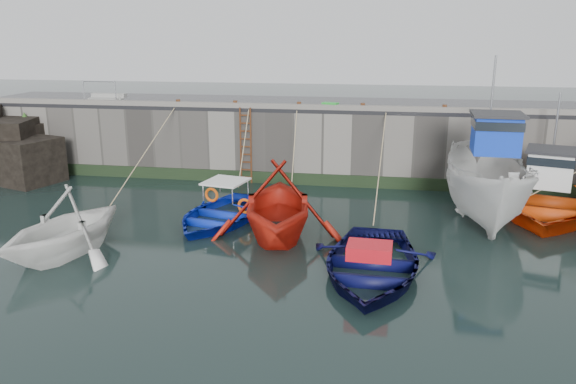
% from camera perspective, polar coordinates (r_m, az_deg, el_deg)
% --- Properties ---
extents(ground, '(120.00, 120.00, 0.00)m').
position_cam_1_polar(ground, '(14.48, -5.92, -9.29)').
color(ground, black).
rests_on(ground, ground).
extents(quay_back, '(30.00, 5.00, 3.00)m').
position_cam_1_polar(quay_back, '(25.79, 1.41, 5.43)').
color(quay_back, slate).
rests_on(quay_back, ground).
extents(road_back, '(30.00, 5.00, 0.16)m').
position_cam_1_polar(road_back, '(25.56, 1.44, 8.92)').
color(road_back, black).
rests_on(road_back, quay_back).
extents(kerb_back, '(30.00, 0.30, 0.20)m').
position_cam_1_polar(kerb_back, '(23.23, 0.59, 8.69)').
color(kerb_back, slate).
rests_on(kerb_back, road_back).
extents(algae_back, '(30.00, 0.08, 0.50)m').
position_cam_1_polar(algae_back, '(23.61, 0.50, 1.36)').
color(algae_back, black).
rests_on(algae_back, ground).
extents(rock_outcrop, '(5.85, 4.24, 3.41)m').
position_cam_1_polar(rock_outcrop, '(27.75, -27.23, 3.92)').
color(rock_outcrop, black).
rests_on(rock_outcrop, ground).
extents(ladder, '(0.51, 0.08, 3.20)m').
position_cam_1_polar(ladder, '(23.66, -4.31, 4.68)').
color(ladder, '#3F1E0F').
rests_on(ladder, ground).
extents(boat_near_white, '(4.73, 5.16, 2.29)m').
position_cam_1_polar(boat_near_white, '(17.48, -21.58, -5.87)').
color(boat_near_white, white).
rests_on(boat_near_white, ground).
extents(boat_near_white_rope, '(0.04, 6.84, 3.10)m').
position_cam_1_polar(boat_near_white_rope, '(22.22, -14.17, -0.71)').
color(boat_near_white_rope, tan).
rests_on(boat_near_white_rope, ground).
extents(boat_near_blue, '(4.23, 5.28, 0.97)m').
position_cam_1_polar(boat_near_blue, '(19.25, -6.92, -2.89)').
color(boat_near_blue, '#0C25B4').
rests_on(boat_near_blue, ground).
extents(boat_near_blue_rope, '(0.04, 3.72, 3.10)m').
position_cam_1_polar(boat_near_blue_rope, '(22.78, -4.21, 0.13)').
color(boat_near_blue_rope, tan).
rests_on(boat_near_blue_rope, ground).
extents(boat_near_blacktrim, '(5.13, 5.71, 2.67)m').
position_cam_1_polar(boat_near_blacktrim, '(17.77, -1.06, -4.37)').
color(boat_near_blacktrim, red).
rests_on(boat_near_blacktrim, ground).
extents(boat_near_blacktrim_rope, '(0.04, 4.54, 3.10)m').
position_cam_1_polar(boat_near_blacktrim_rope, '(21.86, 1.07, -0.50)').
color(boat_near_blacktrim_rope, tan).
rests_on(boat_near_blacktrim_rope, ground).
extents(boat_near_navy, '(3.97, 5.40, 1.09)m').
position_cam_1_polar(boat_near_navy, '(15.15, 8.36, -8.21)').
color(boat_near_navy, '#090A39').
rests_on(boat_near_navy, ground).
extents(boat_near_navy_rope, '(0.04, 6.77, 3.10)m').
position_cam_1_polar(boat_near_navy_rope, '(20.42, 8.81, -1.86)').
color(boat_near_navy_rope, tan).
rests_on(boat_near_navy_rope, ground).
extents(boat_far_white, '(3.07, 7.31, 5.77)m').
position_cam_1_polar(boat_far_white, '(20.15, 19.67, 0.58)').
color(boat_far_white, silver).
rests_on(boat_far_white, ground).
extents(boat_far_orange, '(6.79, 8.14, 4.45)m').
position_cam_1_polar(boat_far_orange, '(21.93, 24.77, -0.66)').
color(boat_far_orange, '#F5470C').
rests_on(boat_far_orange, ground).
extents(fish_crate, '(0.71, 0.52, 0.26)m').
position_cam_1_polar(fish_crate, '(23.26, 4.31, 8.73)').
color(fish_crate, green).
rests_on(fish_crate, road_back).
extents(railing, '(1.60, 1.05, 1.00)m').
position_cam_1_polar(railing, '(27.03, -17.90, 9.15)').
color(railing, '#A5A8AD').
rests_on(railing, road_back).
extents(bollard_a, '(0.18, 0.18, 0.28)m').
position_cam_1_polar(bollard_a, '(24.61, -11.09, 8.89)').
color(bollard_a, '#3F1E0F').
rests_on(bollard_a, road_back).
extents(bollard_b, '(0.18, 0.18, 0.28)m').
position_cam_1_polar(bollard_b, '(23.84, -5.38, 8.90)').
color(bollard_b, '#3F1E0F').
rests_on(bollard_b, road_back).
extents(bollard_c, '(0.18, 0.18, 0.28)m').
position_cam_1_polar(bollard_c, '(23.29, 1.12, 8.80)').
color(bollard_c, '#3F1E0F').
rests_on(bollard_c, road_back).
extents(bollard_d, '(0.18, 0.18, 0.28)m').
position_cam_1_polar(bollard_d, '(23.05, 7.60, 8.60)').
color(bollard_d, '#3F1E0F').
rests_on(bollard_d, road_back).
extents(bollard_e, '(0.18, 0.18, 0.28)m').
position_cam_1_polar(bollard_e, '(23.16, 15.61, 8.19)').
color(bollard_e, '#3F1E0F').
rests_on(bollard_e, road_back).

